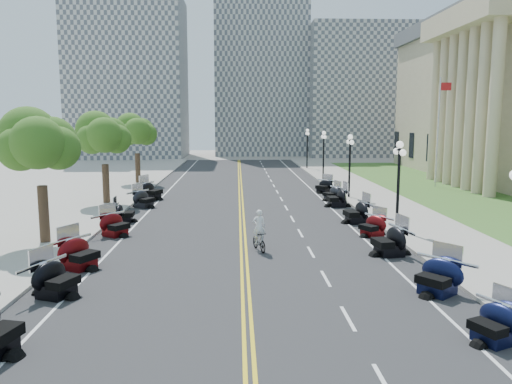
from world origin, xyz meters
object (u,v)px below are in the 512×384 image
object	(u,v)px
flagpole	(438,133)
bicycle	(259,241)
cyclist_rider	(259,214)
motorcycle_n_3	(495,322)

from	to	relation	value
flagpole	bicycle	bearing A→B (deg)	-128.53
bicycle	cyclist_rider	xyz separation A→B (m)	(0.00, -0.00, 1.31)
motorcycle_n_3	bicycle	distance (m)	11.93
motorcycle_n_3	cyclist_rider	xyz separation A→B (m)	(-6.19, 10.19, 1.17)
flagpole	motorcycle_n_3	bearing A→B (deg)	-109.15
flagpole	cyclist_rider	world-z (taller)	flagpole
flagpole	cyclist_rider	xyz separation A→B (m)	(-17.26, -21.68, -3.21)
motorcycle_n_3	cyclist_rider	size ratio (longest dim) A/B	1.07
flagpole	bicycle	distance (m)	28.08
flagpole	motorcycle_n_3	world-z (taller)	flagpole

